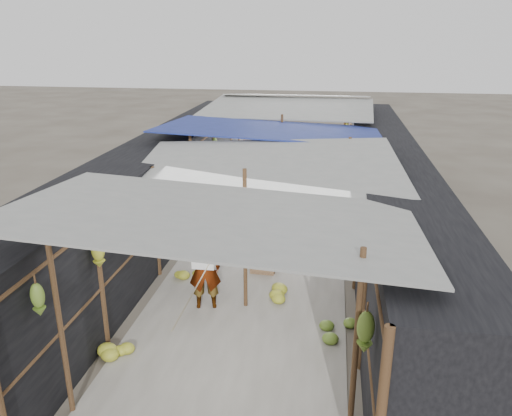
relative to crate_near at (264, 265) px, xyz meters
The scene contains 13 objects.
aisle_slab 2.06m from the crate_near, 93.57° to the left, with size 3.60×16.00×0.02m, color #9E998E.
stall_left 3.63m from the crate_near, 144.10° to the left, with size 1.40×15.00×2.30m, color black.
stall_right 3.44m from the crate_near, 38.51° to the left, with size 1.40×15.00×2.30m, color black.
crate_near is the anchor object (origin of this frame).
crate_mid 2.68m from the crate_near, 63.32° to the left, with size 0.49×0.39×0.29m, color #906949.
crate_back 3.69m from the crate_near, 100.72° to the left, with size 0.46×0.38×0.29m, color #906949.
black_basin 6.03m from the crate_near, 78.50° to the left, with size 0.55×0.55×0.16m, color black.
vendor_elderly 1.92m from the crate_near, 117.49° to the right, with size 0.58×0.38×1.58m, color silver.
shopper_blue 4.84m from the crate_near, 102.19° to the left, with size 0.76×0.59×1.56m, color #204CA1.
vendor_seated 5.10m from the crate_near, 81.09° to the left, with size 0.58×0.33×0.90m, color #504946.
market_canopy 3.28m from the crate_near, 92.50° to the left, with size 5.62×15.20×2.77m.
hanging_bananas 2.43m from the crate_near, 96.95° to the left, with size 3.96×13.59×0.81m.
floor_bananas 0.73m from the crate_near, 126.82° to the left, with size 3.97×10.56×0.33m.
Camera 1 is at (1.42, -4.91, 4.72)m, focal length 35.00 mm.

